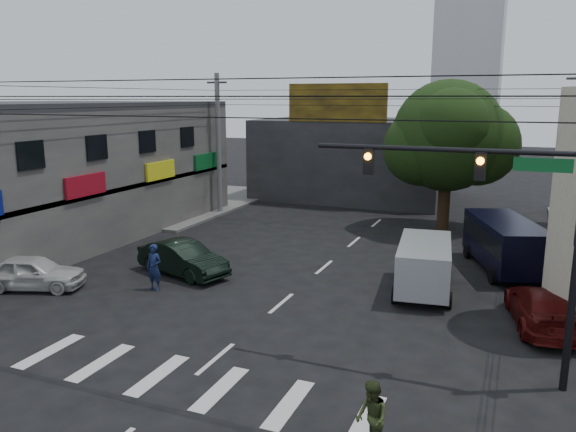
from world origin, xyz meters
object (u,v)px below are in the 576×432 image
Objects in this scene: utility_pole_far_right at (573,158)px; white_compact at (33,272)px; maroon_sedan at (543,308)px; traffic_officer at (154,267)px; traffic_gantry at (510,208)px; utility_pole_far_left at (218,145)px; pedestrian_olive at (372,418)px; silver_minivan at (424,268)px; street_tree at (448,136)px; dark_sedan at (183,258)px; navy_van at (505,246)px.

utility_pole_far_right reaches higher than white_compact.
maroon_sedan is 2.63× the size of traffic_officer.
traffic_gantry is 0.78× the size of utility_pole_far_left.
pedestrian_olive is (15.42, -5.30, 0.14)m from white_compact.
utility_pole_far_right is at bearing -35.54° from silver_minivan.
white_compact is at bearing -128.92° from street_tree.
white_compact is 2.64× the size of pedestrian_olive.
silver_minivan reaches higher than maroon_sedan.
utility_pole_far_left reaches higher than maroon_sedan.
utility_pole_far_right reaches higher than traffic_officer.
street_tree is 5.20× the size of pedestrian_olive.
dark_sedan is 6.06m from white_compact.
utility_pole_far_left reaches higher than street_tree.
traffic_gantry is at bearing -8.30° from traffic_officer.
utility_pole_far_right is 7.74m from navy_van.
navy_van reaches higher than silver_minivan.
utility_pole_far_left reaches higher than navy_van.
street_tree is at bearing -80.07° from maroon_sedan.
traffic_gantry reaches higher than pedestrian_olive.
white_compact is at bearing 104.13° from silver_minivan.
traffic_officer reaches higher than pedestrian_olive.
utility_pole_far_left is 1.50× the size of navy_van.
traffic_officer is (5.15, -14.56, -3.65)m from utility_pole_far_left.
utility_pole_far_left reaches higher than traffic_officer.
utility_pole_far_left is 23.61m from maroon_sedan.
silver_minivan is (-3.07, 6.40, -3.82)m from traffic_gantry.
dark_sedan is 0.78× the size of navy_van.
utility_pole_far_left reaches higher than white_compact.
traffic_gantry is 8.06m from silver_minivan.
utility_pole_far_right is 4.83× the size of traffic_officer.
street_tree is 0.95× the size of utility_pole_far_left.
white_compact is 19.43m from maroon_sedan.
white_compact reaches higher than maroon_sedan.
pedestrian_olive is (1.41, -22.63, -4.64)m from street_tree.
street_tree is at bearing 6.09° from navy_van.
dark_sedan is at bearing -164.79° from pedestrian_olive.
street_tree is 1.42× the size of navy_van.
traffic_officer is (-9.35, -15.56, -4.52)m from street_tree.
utility_pole_far_right is at bearing -8.75° from street_tree.
street_tree is 17.04m from dark_sedan.
maroon_sedan is (19.07, 3.72, -0.01)m from white_compact.
traffic_gantry is at bearing 63.72° from maroon_sedan.
traffic_officer is at bearing 169.48° from traffic_gantry.
traffic_gantry is 3.78× the size of traffic_officer.
utility_pole_far_left reaches higher than dark_sedan.
silver_minivan is (15.25, -10.61, -3.59)m from utility_pole_far_left.
street_tree reaches higher than white_compact.
maroon_sedan is at bearing -32.81° from utility_pole_far_left.
silver_minivan is (-4.31, 2.01, 0.33)m from maroon_sedan.
traffic_gantry is 1.46× the size of silver_minivan.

